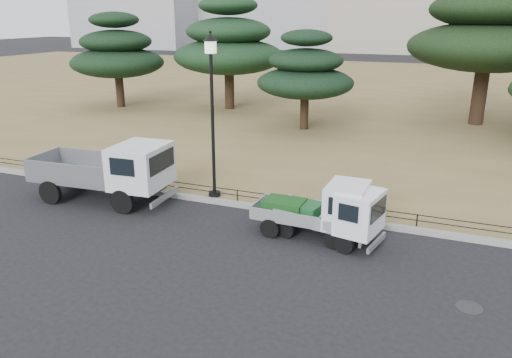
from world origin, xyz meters
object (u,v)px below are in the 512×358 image
at_px(tarp_pile, 74,167).
at_px(street_lamp, 212,90).
at_px(truck_large, 108,169).
at_px(truck_kei_front, 319,209).
at_px(truck_kei_rear, 334,214).

bearing_deg(tarp_pile, street_lamp, 1.03).
bearing_deg(tarp_pile, truck_large, -26.00).
height_order(truck_kei_front, truck_kei_rear, truck_kei_front).
relative_size(street_lamp, tarp_pile, 3.33).
relative_size(truck_kei_rear, street_lamp, 0.60).
height_order(truck_kei_front, tarp_pile, truck_kei_front).
bearing_deg(truck_kei_rear, street_lamp, 171.35).
bearing_deg(truck_kei_front, tarp_pile, 173.09).
height_order(truck_large, truck_kei_rear, truck_large).
distance_m(truck_kei_front, truck_kei_rear, 0.48).
bearing_deg(truck_kei_rear, truck_kei_front, -179.97).
height_order(truck_kei_rear, street_lamp, street_lamp).
height_order(truck_large, truck_kei_front, truck_large).
relative_size(truck_kei_front, tarp_pile, 1.99).
bearing_deg(tarp_pile, truck_kei_rear, -8.52).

